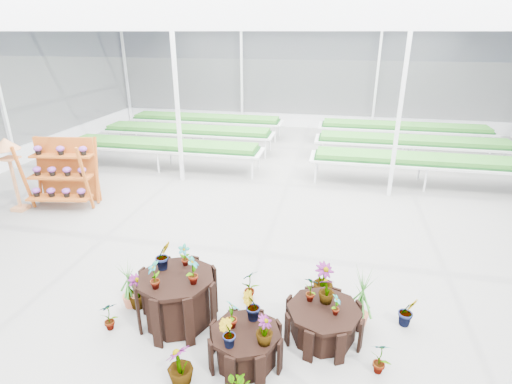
% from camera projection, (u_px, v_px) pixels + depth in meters
% --- Properties ---
extents(ground_plane, '(24.00, 24.00, 0.00)m').
position_uv_depth(ground_plane, '(251.00, 259.00, 7.91)').
color(ground_plane, gray).
rests_on(ground_plane, ground).
extents(greenhouse_shell, '(18.00, 24.00, 4.50)m').
position_uv_depth(greenhouse_shell, '(251.00, 150.00, 7.07)').
color(greenhouse_shell, white).
rests_on(greenhouse_shell, ground).
extents(steel_frame, '(18.00, 24.00, 4.50)m').
position_uv_depth(steel_frame, '(251.00, 150.00, 7.07)').
color(steel_frame, silver).
rests_on(steel_frame, ground).
extents(nursery_benches, '(16.00, 7.00, 0.84)m').
position_uv_depth(nursery_benches, '(294.00, 145.00, 14.29)').
color(nursery_benches, silver).
rests_on(nursery_benches, ground).
extents(plinth_tall, '(1.35, 1.35, 0.81)m').
position_uv_depth(plinth_tall, '(178.00, 299.00, 6.08)').
color(plinth_tall, black).
rests_on(plinth_tall, ground).
extents(plinth_mid, '(1.13, 1.13, 0.51)m').
position_uv_depth(plinth_mid, '(246.00, 347.00, 5.37)').
color(plinth_mid, black).
rests_on(plinth_mid, ground).
extents(plinth_low, '(1.40, 1.40, 0.50)m').
position_uv_depth(plinth_low, '(323.00, 323.00, 5.82)').
color(plinth_low, black).
rests_on(plinth_low, ground).
extents(shelf_rack, '(1.74, 1.11, 1.72)m').
position_uv_depth(shelf_rack, '(61.00, 174.00, 10.02)').
color(shelf_rack, '#954515').
rests_on(shelf_rack, ground).
extents(bird_table, '(0.55, 0.55, 1.87)m').
position_uv_depth(bird_table, '(13.00, 175.00, 9.75)').
color(bird_table, '#AF7044').
rests_on(bird_table, ground).
extents(nursery_plants, '(4.73, 3.01, 1.28)m').
position_uv_depth(nursery_plants, '(251.00, 307.00, 5.81)').
color(nursery_plants, '#2D6D24').
rests_on(nursery_plants, ground).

